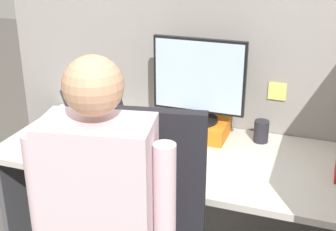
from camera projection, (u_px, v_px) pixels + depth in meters
The scene contains 8 objects.
cubicle_panel_back at pixel (196, 125), 2.52m from camera, with size 2.14×0.05×1.42m.
desk at pixel (173, 182), 2.25m from camera, with size 1.64×0.70×0.73m.
paper_box at pixel (197, 128), 2.33m from camera, with size 0.30×0.21×0.08m.
monitor at pixel (199, 81), 2.24m from camera, with size 0.45×0.20×0.41m.
laptop at pixel (91, 128), 2.32m from camera, with size 0.33×0.22×0.22m.
mouse at pixel (136, 151), 2.15m from camera, with size 0.06×0.05×0.03m.
carrot_toy at pixel (184, 178), 1.91m from camera, with size 0.05×0.15×0.05m.
coffee_mug at pixel (261, 131), 2.26m from camera, with size 0.07×0.07×0.11m.
Camera 1 is at (0.64, -1.51, 1.72)m, focal length 50.00 mm.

